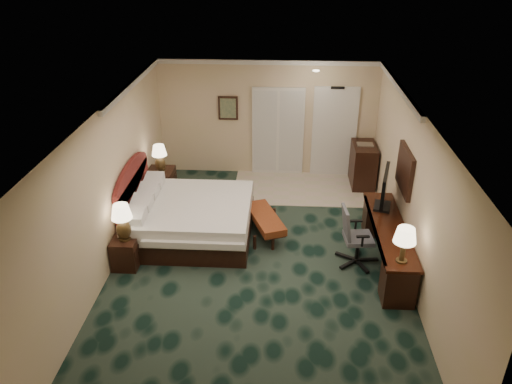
# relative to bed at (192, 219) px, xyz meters

# --- Properties ---
(floor) EXTENTS (5.00, 7.50, 0.00)m
(floor) POSITION_rel_bed_xyz_m (1.30, -0.78, -0.35)
(floor) COLOR black
(floor) RESTS_ON ground
(ceiling) EXTENTS (5.00, 7.50, 0.00)m
(ceiling) POSITION_rel_bed_xyz_m (1.30, -0.78, 2.35)
(ceiling) COLOR white
(ceiling) RESTS_ON wall_back
(wall_back) EXTENTS (5.00, 0.00, 2.70)m
(wall_back) POSITION_rel_bed_xyz_m (1.30, 2.97, 1.00)
(wall_back) COLOR #D3C18A
(wall_back) RESTS_ON ground
(wall_front) EXTENTS (5.00, 0.00, 2.70)m
(wall_front) POSITION_rel_bed_xyz_m (1.30, -4.53, 1.00)
(wall_front) COLOR #D3C18A
(wall_front) RESTS_ON ground
(wall_left) EXTENTS (0.00, 7.50, 2.70)m
(wall_left) POSITION_rel_bed_xyz_m (-1.20, -0.78, 1.00)
(wall_left) COLOR #D3C18A
(wall_left) RESTS_ON ground
(wall_right) EXTENTS (0.00, 7.50, 2.70)m
(wall_right) POSITION_rel_bed_xyz_m (3.80, -0.78, 1.00)
(wall_right) COLOR #D3C18A
(wall_right) RESTS_ON ground
(crown_molding) EXTENTS (5.00, 7.50, 0.10)m
(crown_molding) POSITION_rel_bed_xyz_m (1.30, -0.78, 2.30)
(crown_molding) COLOR silver
(crown_molding) RESTS_ON wall_back
(tile_patch) EXTENTS (3.20, 1.70, 0.01)m
(tile_patch) POSITION_rel_bed_xyz_m (2.20, 2.12, -0.34)
(tile_patch) COLOR beige
(tile_patch) RESTS_ON ground
(headboard) EXTENTS (0.12, 2.00, 1.40)m
(headboard) POSITION_rel_bed_xyz_m (-1.14, 0.22, 0.35)
(headboard) COLOR #511A17
(headboard) RESTS_ON ground
(entry_door) EXTENTS (1.02, 0.06, 2.18)m
(entry_door) POSITION_rel_bed_xyz_m (2.85, 2.94, 0.70)
(entry_door) COLOR silver
(entry_door) RESTS_ON ground
(closet_doors) EXTENTS (1.20, 0.06, 2.10)m
(closet_doors) POSITION_rel_bed_xyz_m (1.55, 2.93, 0.70)
(closet_doors) COLOR #BDBDBD
(closet_doors) RESTS_ON ground
(wall_art) EXTENTS (0.45, 0.06, 0.55)m
(wall_art) POSITION_rel_bed_xyz_m (0.40, 2.93, 1.25)
(wall_art) COLOR #3F5D4A
(wall_art) RESTS_ON wall_back
(wall_mirror) EXTENTS (0.05, 0.95, 0.75)m
(wall_mirror) POSITION_rel_bed_xyz_m (3.76, -0.18, 1.20)
(wall_mirror) COLOR white
(wall_mirror) RESTS_ON wall_right
(bed) EXTENTS (2.20, 2.04, 0.70)m
(bed) POSITION_rel_bed_xyz_m (0.00, 0.00, 0.00)
(bed) COLOR white
(bed) RESTS_ON ground
(nightstand_near) EXTENTS (0.43, 0.49, 0.53)m
(nightstand_near) POSITION_rel_bed_xyz_m (-0.97, -1.04, -0.08)
(nightstand_near) COLOR black
(nightstand_near) RESTS_ON ground
(nightstand_far) EXTENTS (0.53, 0.61, 0.67)m
(nightstand_far) POSITION_rel_bed_xyz_m (-0.91, 1.46, -0.01)
(nightstand_far) COLOR black
(nightstand_far) RESTS_ON ground
(lamp_near) EXTENTS (0.43, 0.43, 0.66)m
(lamp_near) POSITION_rel_bed_xyz_m (-0.95, -1.03, 0.51)
(lamp_near) COLOR black
(lamp_near) RESTS_ON nightstand_near
(lamp_far) EXTENTS (0.38, 0.38, 0.59)m
(lamp_far) POSITION_rel_bed_xyz_m (-0.89, 1.42, 0.61)
(lamp_far) COLOR black
(lamp_far) RESTS_ON nightstand_far
(bed_bench) EXTENTS (0.85, 1.31, 0.42)m
(bed_bench) POSITION_rel_bed_xyz_m (1.37, 0.12, -0.14)
(bed_bench) COLOR maroon
(bed_bench) RESTS_ON ground
(desk) EXTENTS (0.55, 2.53, 0.73)m
(desk) POSITION_rel_bed_xyz_m (3.51, -0.70, 0.02)
(desk) COLOR black
(desk) RESTS_ON ground
(tv) EXTENTS (0.30, 0.91, 0.72)m
(tv) POSITION_rel_bed_xyz_m (3.49, -0.03, 0.74)
(tv) COLOR black
(tv) RESTS_ON desk
(desk_lamp) EXTENTS (0.39, 0.39, 0.59)m
(desk_lamp) POSITION_rel_bed_xyz_m (3.50, -1.71, 0.68)
(desk_lamp) COLOR black
(desk_lamp) RESTS_ON desk
(desk_chair) EXTENTS (0.68, 0.65, 1.08)m
(desk_chair) POSITION_rel_bed_xyz_m (3.01, -0.71, 0.19)
(desk_chair) COLOR #484954
(desk_chair) RESTS_ON ground
(minibar) EXTENTS (0.51, 0.91, 0.97)m
(minibar) POSITION_rel_bed_xyz_m (3.49, 2.42, 0.13)
(minibar) COLOR black
(minibar) RESTS_ON ground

